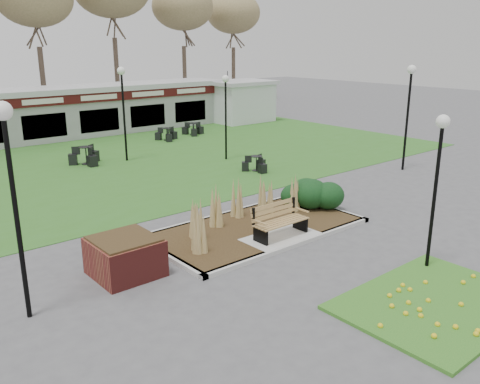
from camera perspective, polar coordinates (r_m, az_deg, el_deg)
ground at (r=14.39m, az=5.03°, el=-5.61°), size 100.00×100.00×0.00m
lawn at (r=24.00m, az=-15.61°, el=2.91°), size 34.00×16.00×0.02m
flower_bed at (r=11.89m, az=21.17°, el=-11.37°), size 4.20×3.00×0.16m
planting_bed at (r=16.01m, az=4.89°, el=-1.90°), size 6.75×3.40×1.27m
park_bench at (r=14.35m, az=4.38°, el=-3.16°), size 1.70×0.66×0.93m
brick_planter at (r=12.56m, az=-12.79°, el=-7.03°), size 1.50×1.50×0.95m
food_pavilion at (r=31.08m, az=-22.07°, el=8.07°), size 24.60×3.40×2.90m
service_hut at (r=35.97m, az=0.07°, el=10.21°), size 4.40×3.40×2.83m
lamp_post_near_left at (r=12.71m, az=21.42°, el=3.47°), size 0.32×0.32×3.82m
lamp_post_near_right at (r=22.94m, az=18.49°, el=10.35°), size 0.37×0.37×4.49m
lamp_post_mid_left at (r=10.44m, az=-24.45°, el=2.79°), size 0.36×0.36×4.39m
lamp_post_mid_right at (r=24.14m, az=-13.05°, el=10.76°), size 0.36×0.36×4.33m
lamp_post_far_right at (r=23.84m, az=-1.62°, el=10.42°), size 0.33×0.33×3.95m
bistro_set_a at (r=24.27m, az=-16.86°, el=3.64°), size 1.53×1.35×0.81m
bistro_set_b at (r=22.04m, az=1.84°, el=2.95°), size 1.22×1.15×0.66m
bistro_set_c at (r=29.31m, az=-8.21°, el=6.23°), size 1.24×1.30×0.70m
bistro_set_d at (r=30.87m, az=-5.28°, el=6.85°), size 1.17×1.34×0.71m
patio_umbrella at (r=35.23m, az=-1.39°, el=10.19°), size 2.21×2.24×2.40m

